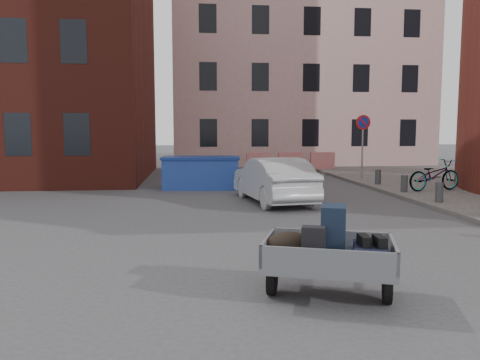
{
  "coord_description": "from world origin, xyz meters",
  "views": [
    {
      "loc": [
        -0.97,
        -9.08,
        2.14
      ],
      "look_at": [
        0.04,
        0.66,
        1.1
      ],
      "focal_mm": 35.0,
      "sensor_mm": 36.0,
      "label": 1
    }
  ],
  "objects": [
    {
      "name": "silver_car",
      "position": [
        1.44,
        4.62,
        0.67
      ],
      "size": [
        2.06,
        4.26,
        1.35
      ],
      "primitive_type": "imported",
      "rotation": [
        0.0,
        0.0,
        3.3
      ],
      "color": "#A7A9AE",
      "rests_on": "ground"
    },
    {
      "name": "building_brick",
      "position": [
        -9.0,
        13.0,
        7.0
      ],
      "size": [
        12.0,
        10.0,
        14.0
      ],
      "primitive_type": "cube",
      "color": "#591E16",
      "rests_on": "ground"
    },
    {
      "name": "bicycle",
      "position": [
        7.14,
        5.82,
        0.65
      ],
      "size": [
        2.11,
        1.14,
        1.05
      ],
      "primitive_type": "imported",
      "rotation": [
        0.0,
        0.0,
        1.8
      ],
      "color": "black",
      "rests_on": "sidewalk"
    },
    {
      "name": "trailer",
      "position": [
        0.73,
        -3.44,
        0.61
      ],
      "size": [
        1.87,
        1.97,
        1.2
      ],
      "rotation": [
        0.0,
        0.0,
        -0.32
      ],
      "color": "black",
      "rests_on": "ground"
    },
    {
      "name": "no_parking_sign",
      "position": [
        6.0,
        9.48,
        2.01
      ],
      "size": [
        0.6,
        0.09,
        2.65
      ],
      "color": "gray",
      "rests_on": "sidewalk"
    },
    {
      "name": "building_pink",
      "position": [
        6.0,
        22.0,
        7.0
      ],
      "size": [
        16.0,
        8.0,
        14.0
      ],
      "primitive_type": "cube",
      "color": "#C49797",
      "rests_on": "ground"
    },
    {
      "name": "ground",
      "position": [
        0.0,
        0.0,
        0.0
      ],
      "size": [
        120.0,
        120.0,
        0.0
      ],
      "primitive_type": "plane",
      "color": "#38383A",
      "rests_on": "ground"
    },
    {
      "name": "dumpster",
      "position": [
        -0.64,
        8.16,
        0.6
      ],
      "size": [
        2.92,
        1.65,
        1.18
      ],
      "rotation": [
        0.0,
        0.0,
        -0.07
      ],
      "color": "#213E9F",
      "rests_on": "ground"
    },
    {
      "name": "bollards",
      "position": [
        6.0,
        3.4,
        0.4
      ],
      "size": [
        0.22,
        9.02,
        0.55
      ],
      "color": "#3A3A3D",
      "rests_on": "sidewalk"
    },
    {
      "name": "barriers",
      "position": [
        4.2,
        15.0,
        0.5
      ],
      "size": [
        4.7,
        0.18,
        1.0
      ],
      "color": "red",
      "rests_on": "ground"
    }
  ]
}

